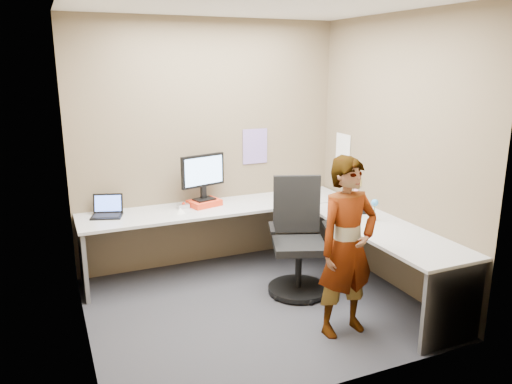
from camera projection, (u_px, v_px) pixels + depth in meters
name	position (u px, v px, depth m)	size (l,w,h in m)	color
ground	(255.00, 307.00, 4.71)	(3.00, 3.00, 0.00)	#25252A
wall_back	(209.00, 145.00, 5.52)	(3.00, 3.00, 0.00)	brown
wall_right	(394.00, 155.00, 4.94)	(2.70, 2.70, 0.00)	brown
wall_left	(74.00, 183.00, 3.79)	(2.70, 2.70, 0.00)	brown
ceiling	(255.00, 3.00, 4.02)	(3.00, 3.00, 0.00)	white
desk	(280.00, 230.00, 5.07)	(2.98, 2.58, 0.73)	#B9B9B9
paper_ream	(204.00, 203.00, 5.39)	(0.33, 0.24, 0.07)	red
monitor	(203.00, 173.00, 5.33)	(0.51, 0.21, 0.49)	black
laptop	(107.00, 211.00, 5.04)	(0.36, 0.32, 0.21)	black
trackball_mouse	(183.00, 206.00, 5.30)	(0.12, 0.08, 0.07)	#B7B7BC
origami	(180.00, 210.00, 5.13)	(0.10, 0.10, 0.06)	white
stapler	(361.00, 211.00, 5.10)	(0.15, 0.04, 0.06)	black
flower	(375.00, 206.00, 4.87)	(0.07, 0.07, 0.22)	brown
calendar_purple	(255.00, 146.00, 5.73)	(0.30, 0.01, 0.40)	#846BB7
calendar_white	(343.00, 150.00, 5.76)	(0.01, 0.28, 0.38)	white
sticky_note_a	(359.00, 182.00, 5.52)	(0.01, 0.07, 0.07)	#F2E059
sticky_note_b	(356.00, 192.00, 5.60)	(0.01, 0.07, 0.07)	pink
sticky_note_c	(362.00, 197.00, 5.50)	(0.01, 0.07, 0.07)	pink
sticky_note_d	(351.00, 182.00, 5.67)	(0.01, 0.07, 0.07)	#F2E059
office_chair	(298.00, 247.00, 4.95)	(0.65, 0.64, 1.13)	black
person	(347.00, 247.00, 4.10)	(0.56, 0.36, 1.52)	#999399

